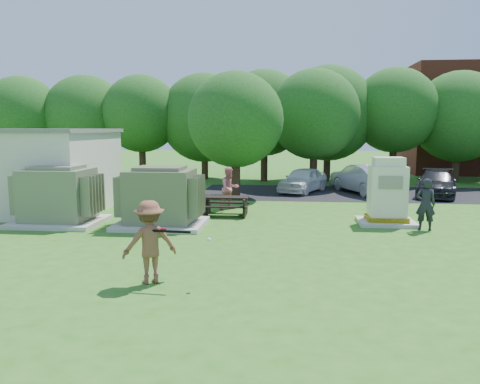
# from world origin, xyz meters

# --- Properties ---
(ground) EXTENTS (120.00, 120.00, 0.00)m
(ground) POSITION_xyz_m (0.00, 0.00, 0.00)
(ground) COLOR #2D6619
(ground) RESTS_ON ground
(parking_strip) EXTENTS (20.00, 6.00, 0.01)m
(parking_strip) POSITION_xyz_m (7.00, 13.50, 0.01)
(parking_strip) COLOR #232326
(parking_strip) RESTS_ON ground
(transformer_left) EXTENTS (3.00, 2.40, 2.07)m
(transformer_left) POSITION_xyz_m (-6.50, 4.50, 0.97)
(transformer_left) COLOR beige
(transformer_left) RESTS_ON ground
(transformer_right) EXTENTS (3.00, 2.40, 2.07)m
(transformer_right) POSITION_xyz_m (-2.80, 4.50, 0.97)
(transformer_right) COLOR beige
(transformer_right) RESTS_ON ground
(generator_cabinet) EXTENTS (1.94, 1.59, 2.37)m
(generator_cabinet) POSITION_xyz_m (5.04, 5.68, 1.04)
(generator_cabinet) COLOR beige
(generator_cabinet) RESTS_ON ground
(picnic_table) EXTENTS (1.74, 1.30, 0.74)m
(picnic_table) POSITION_xyz_m (-0.83, 6.68, 0.46)
(picnic_table) COLOR black
(picnic_table) RESTS_ON ground
(batter) EXTENTS (1.36, 1.14, 1.82)m
(batter) POSITION_xyz_m (-1.42, -1.37, 0.91)
(batter) COLOR brown
(batter) RESTS_ON ground
(person_by_generator) EXTENTS (0.68, 0.48, 1.74)m
(person_by_generator) POSITION_xyz_m (6.09, 4.74, 0.87)
(person_by_generator) COLOR black
(person_by_generator) RESTS_ON ground
(person_at_picnic) EXTENTS (1.10, 1.07, 1.78)m
(person_at_picnic) POSITION_xyz_m (-0.86, 8.04, 0.89)
(person_at_picnic) COLOR #DF767D
(person_at_picnic) RESTS_ON ground
(car_white) EXTENTS (3.01, 4.15, 1.31)m
(car_white) POSITION_xyz_m (2.33, 13.76, 0.66)
(car_white) COLOR white
(car_white) RESTS_ON ground
(car_silver_a) EXTENTS (3.19, 4.87, 1.52)m
(car_silver_a) POSITION_xyz_m (5.42, 13.65, 0.76)
(car_silver_a) COLOR silver
(car_silver_a) RESTS_ON ground
(car_dark) EXTENTS (3.06, 4.74, 1.28)m
(car_dark) POSITION_xyz_m (8.92, 13.00, 0.64)
(car_dark) COLOR black
(car_dark) RESTS_ON ground
(batting_equipment) EXTENTS (1.27, 0.28, 0.25)m
(batting_equipment) POSITION_xyz_m (-0.80, -1.50, 1.17)
(batting_equipment) COLOR black
(batting_equipment) RESTS_ON ground
(tree_row) EXTENTS (41.30, 13.30, 7.30)m
(tree_row) POSITION_xyz_m (1.75, 18.50, 4.15)
(tree_row) COLOR #47301E
(tree_row) RESTS_ON ground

